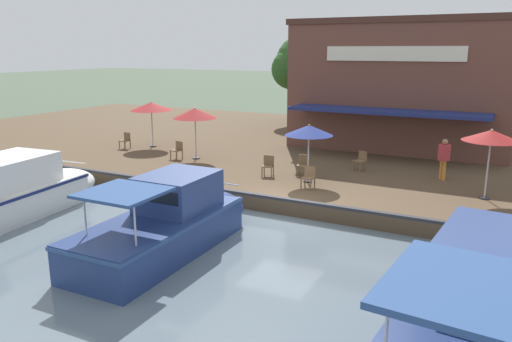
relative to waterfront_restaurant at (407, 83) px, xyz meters
name	(u,v)px	position (x,y,z in m)	size (l,w,h in m)	color
ground_plane	(282,217)	(13.33, -1.46, -3.97)	(220.00, 220.00, 0.00)	#4C5B47
quay_deck	(366,153)	(2.33, -1.46, -3.67)	(22.00, 56.00, 0.60)	brown
quay_edge_fender	(283,199)	(13.23, -1.46, -3.32)	(0.20, 50.40, 0.10)	#2D2D33
waterfront_restaurant	(407,83)	(0.00, 0.00, 0.00)	(9.45, 11.29, 6.73)	brown
patio_umbrella_mid_patio_right	(151,106)	(7.37, -11.93, -1.17)	(2.26, 2.26, 2.46)	#B7B7B7
patio_umbrella_back_row	(491,136)	(9.72, 4.84, -1.10)	(1.94, 1.94, 2.51)	#B7B7B7
patio_umbrella_mid_patio_left	(195,113)	(8.87, -8.08, -1.15)	(2.11, 2.11, 2.51)	#B7B7B7
patio_umbrella_near_quay_edge	(309,130)	(10.46, -1.63, -1.28)	(1.91, 1.91, 2.34)	#B7B7B7
cafe_chair_mid_patio	(177,149)	(9.28, -8.89, -2.89)	(0.51, 0.51, 0.85)	brown
cafe_chair_back_row_seat	(268,165)	(10.26, -3.50, -2.89)	(0.53, 0.53, 0.85)	brown
cafe_chair_far_corner_seat	(126,140)	(8.41, -12.93, -2.89)	(0.47, 0.47, 0.85)	brown
cafe_chair_beside_entrance	(303,164)	(9.46, -2.25, -2.89)	(0.50, 0.50, 0.85)	brown
cafe_chair_facing_river	(361,160)	(7.54, -0.30, -2.89)	(0.58, 0.58, 0.85)	brown
cafe_chair_under_first_umbrella	(309,176)	(11.36, -1.24, -2.89)	(0.44, 0.44, 0.85)	brown
person_at_quay_edge	(444,154)	(7.63, 3.12, -2.31)	(0.48, 0.48, 1.69)	orange
motorboat_distant_upstream	(493,311)	(18.91, 5.51, -3.04)	(9.33, 3.58, 2.55)	navy
motorboat_nearest_quay	(173,221)	(17.33, -3.17, -3.12)	(6.80, 2.42, 2.21)	navy
motorboat_far_downstream	(2,196)	(17.99, -9.97, -3.13)	(8.95, 3.47, 2.10)	white
tree_behind_restaurant	(301,65)	(-4.88, -8.35, 0.76)	(4.23, 4.03, 6.26)	brown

